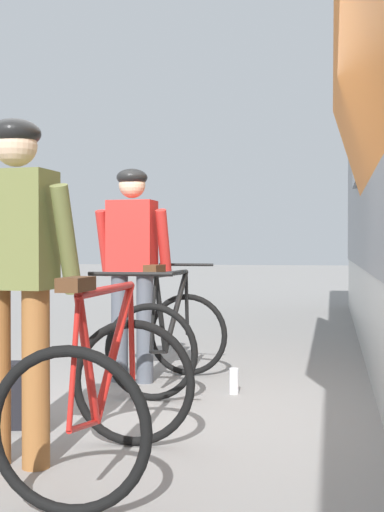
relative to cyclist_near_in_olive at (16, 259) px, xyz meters
The scene contains 7 objects.
ground_plane 1.68m from the cyclist_near_in_olive, 68.48° to the left, with size 80.00×80.00×0.00m, color gray.
cyclist_near_in_olive is the anchor object (origin of this frame).
cyclist_far_in_red 2.21m from the cyclist_near_in_olive, 91.20° to the left, with size 0.62×0.32×1.76m.
bicycle_near_red 0.82m from the cyclist_near_in_olive, ahead, with size 0.74×1.09×0.99m.
bicycle_far_black 2.19m from the cyclist_near_in_olive, 81.44° to the left, with size 0.77×1.11×0.99m.
backpack_on_platform 1.15m from the cyclist_near_in_olive, 116.84° to the left, with size 0.28×0.18×0.40m, color black.
water_bottle_near_the_bikes 2.30m from the cyclist_near_in_olive, 66.21° to the left, with size 0.07×0.07×0.20m, color silver.
Camera 1 is at (1.09, -4.42, 1.11)m, focal length 47.86 mm.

